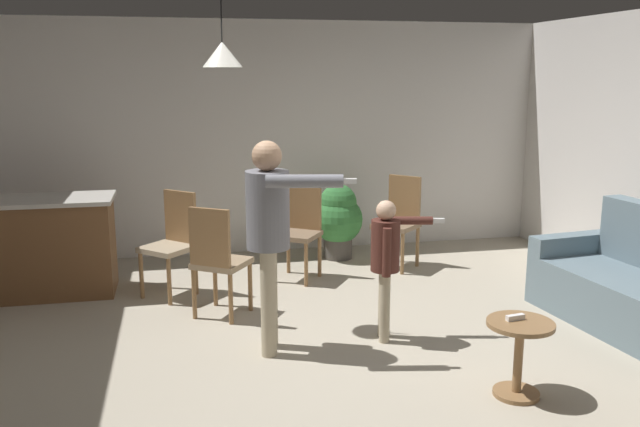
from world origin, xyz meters
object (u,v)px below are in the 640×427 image
(person_adult, at_px, (270,224))
(dining_chair_by_counter, at_px, (300,227))
(side_table_by_couch, at_px, (519,349))
(potted_plant_corner, at_px, (338,218))
(person_child, at_px, (387,254))
(dining_chair_near_wall, at_px, (173,240))
(dining_chair_centre_back, at_px, (399,218))
(kitchen_counter, at_px, (48,246))
(spare_remote_on_table, at_px, (515,317))
(dining_chair_spare, at_px, (217,257))

(person_adult, distance_m, dining_chair_by_counter, 1.95)
(side_table_by_couch, relative_size, potted_plant_corner, 0.60)
(person_adult, bearing_deg, person_child, 103.40)
(dining_chair_near_wall, xyz_separation_m, dining_chair_centre_back, (2.43, 0.46, 0.00))
(side_table_by_couch, xyz_separation_m, dining_chair_near_wall, (-2.22, 2.60, 0.22))
(kitchen_counter, height_order, dining_chair_by_counter, dining_chair_by_counter)
(dining_chair_near_wall, bearing_deg, spare_remote_on_table, 174.52)
(kitchen_counter, height_order, spare_remote_on_table, kitchen_counter)
(person_child, distance_m, potted_plant_corner, 2.44)
(side_table_by_couch, height_order, person_child, person_child)
(dining_chair_near_wall, xyz_separation_m, potted_plant_corner, (1.85, 0.92, -0.07))
(dining_chair_near_wall, bearing_deg, person_adult, 159.27)
(dining_chair_spare, xyz_separation_m, spare_remote_on_table, (1.83, -1.84, -0.01))
(person_child, distance_m, dining_chair_centre_back, 2.11)
(potted_plant_corner, bearing_deg, dining_chair_near_wall, -153.46)
(dining_chair_by_counter, xyz_separation_m, dining_chair_centre_back, (1.14, 0.19, 0.00))
(person_child, relative_size, spare_remote_on_table, 8.78)
(dining_chair_centre_back, bearing_deg, dining_chair_spare, 76.29)
(person_adult, xyz_separation_m, dining_chair_by_counter, (0.55, 1.81, -0.47))
(side_table_by_couch, relative_size, person_adult, 0.32)
(person_child, bearing_deg, spare_remote_on_table, 39.67)
(kitchen_counter, xyz_separation_m, person_child, (2.83, -1.75, 0.23))
(kitchen_counter, bearing_deg, person_child, -31.68)
(dining_chair_near_wall, xyz_separation_m, spare_remote_on_table, (2.20, -2.56, -0.01))
(person_adult, relative_size, dining_chair_by_counter, 1.63)
(kitchen_counter, bearing_deg, person_adult, -43.18)
(dining_chair_by_counter, xyz_separation_m, dining_chair_spare, (-0.91, -1.00, 0.00))
(kitchen_counter, relative_size, potted_plant_corner, 1.45)
(dining_chair_spare, height_order, potted_plant_corner, dining_chair_spare)
(dining_chair_near_wall, height_order, potted_plant_corner, dining_chair_near_wall)
(dining_chair_near_wall, bearing_deg, dining_chair_centre_back, -125.33)
(kitchen_counter, distance_m, dining_chair_by_counter, 2.46)
(dining_chair_near_wall, relative_size, spare_remote_on_table, 7.69)
(person_adult, xyz_separation_m, dining_chair_spare, (-0.35, 0.81, -0.47))
(dining_chair_spare, relative_size, potted_plant_corner, 1.15)
(dining_chair_near_wall, height_order, dining_chair_centre_back, same)
(dining_chair_by_counter, height_order, spare_remote_on_table, dining_chair_by_counter)
(person_adult, distance_m, dining_chair_near_wall, 1.76)
(potted_plant_corner, bearing_deg, dining_chair_spare, -131.83)
(side_table_by_couch, xyz_separation_m, spare_remote_on_table, (-0.02, 0.04, 0.21))
(dining_chair_near_wall, relative_size, potted_plant_corner, 1.15)
(person_child, bearing_deg, kitchen_counter, -109.10)
(kitchen_counter, distance_m, dining_chair_centre_back, 3.61)
(dining_chair_spare, bearing_deg, dining_chair_centre_back, 63.48)
(person_child, distance_m, spare_remote_on_table, 1.21)
(dining_chair_by_counter, bearing_deg, spare_remote_on_table, 142.04)
(kitchen_counter, distance_m, dining_chair_near_wall, 1.20)
(dining_chair_by_counter, bearing_deg, potted_plant_corner, -97.04)
(dining_chair_centre_back, distance_m, potted_plant_corner, 0.74)
(person_child, height_order, dining_chair_centre_back, person_child)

